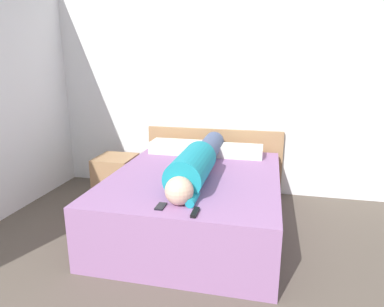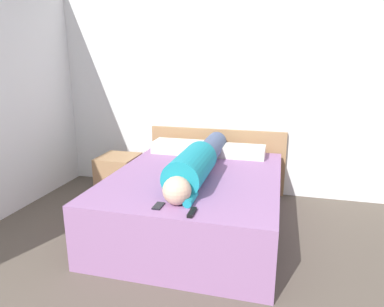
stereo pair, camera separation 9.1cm
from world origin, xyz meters
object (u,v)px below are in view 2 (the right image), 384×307
Objects in this scene: bed at (196,201)px; tv_remote at (192,212)px; person_lying at (198,162)px; cell_phone at (158,206)px; pillow_second at (238,151)px; pillow_near_headboard at (180,147)px; nightstand at (119,177)px.

bed is 0.94m from tv_remote.
person_lying reaches higher than tv_remote.
cell_phone is (-0.12, -0.77, -0.13)m from person_lying.
pillow_second is at bearing 70.34° from person_lying.
pillow_near_headboard is at bearing 109.36° from tv_remote.
nightstand is 1.48m from pillow_second.
pillow_near_headboard is 4.88× the size of cell_phone.
pillow_near_headboard is 1.73m from tv_remote.
nightstand is 0.84× the size of pillow_near_headboard.
pillow_near_headboard is (-0.42, 0.81, -0.07)m from person_lying.
pillow_second is at bearing 75.35° from cell_phone.
tv_remote reaches higher than nightstand.
pillow_second reaches higher than bed.
person_lying is at bearing -109.66° from pillow_second.
tv_remote reaches higher than bed.
pillow_near_headboard reaches higher than tv_remote.
person_lying is (0.03, -0.05, 0.42)m from bed.
pillow_near_headboard reaches higher than nightstand.
pillow_near_headboard is at bearing 116.99° from bed.
bed is 13.26× the size of tv_remote.
person_lying is 0.85m from tv_remote.
bed is at bearing -112.90° from pillow_second.
pillow_second is (0.32, 0.76, 0.35)m from bed.
nightstand is 4.11× the size of cell_phone.
bed is 3.30× the size of pillow_second.
pillow_second reaches higher than cell_phone.
pillow_second reaches higher than nightstand.
pillow_near_headboard is 4.23× the size of tv_remote.
bed is 0.92m from pillow_near_headboard.
nightstand is 0.30× the size of person_lying.
pillow_second is (0.29, 0.81, -0.08)m from person_lying.
person_lying reaches higher than nightstand.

